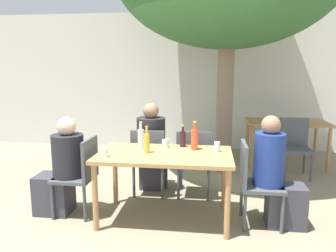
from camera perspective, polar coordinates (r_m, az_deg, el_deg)
ground_plane at (r=3.89m, az=-0.59°, el=-15.78°), size 30.00×30.00×0.00m
cafe_building_wall at (r=6.88m, az=3.32°, el=7.70°), size 10.00×0.08×2.80m
dining_table_front at (r=3.64m, az=-0.61°, el=-6.06°), size 1.48×0.85×0.77m
dining_table_back at (r=6.11m, az=19.89°, el=-0.04°), size 1.36×0.83×0.77m
patio_chair_0 at (r=3.94m, az=-14.89°, el=-7.69°), size 0.44×0.44×0.91m
patio_chair_1 at (r=3.69m, az=14.71°, el=-8.90°), size 0.44×0.44×0.91m
patio_chair_2 at (r=4.35m, az=-3.27°, el=-5.61°), size 0.44×0.44×0.91m
patio_chair_3 at (r=4.29m, az=4.56°, el=-5.87°), size 0.44×0.44×0.91m
patio_chair_4 at (r=5.53m, az=21.21°, el=-2.87°), size 0.44×0.44×0.91m
person_seated_0 at (r=4.03m, az=-18.04°, el=-7.44°), size 0.58×0.36×1.15m
person_seated_1 at (r=3.72m, az=18.39°, el=-8.59°), size 0.56×0.32×1.21m
person_seated_2 at (r=4.56m, az=-2.75°, el=-4.28°), size 0.39×0.59×1.24m
soda_bottle_0 at (r=3.74m, az=4.64°, el=-2.24°), size 0.08×0.08×0.33m
wine_bottle_1 at (r=3.88m, az=2.58°, el=-2.18°), size 0.07×0.07×0.26m
water_bottle_2 at (r=3.82m, az=-4.75°, el=-2.09°), size 0.07×0.07×0.31m
oil_cruet_3 at (r=3.61m, az=-3.73°, el=-2.89°), size 0.06×0.06×0.30m
drinking_glass_0 at (r=3.52m, az=-10.91°, el=-4.58°), size 0.07×0.07×0.09m
drinking_glass_1 at (r=3.70m, az=8.56°, el=-3.61°), size 0.07×0.07×0.11m
drinking_glass_2 at (r=3.86m, az=-0.48°, el=-3.06°), size 0.08×0.08×0.09m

